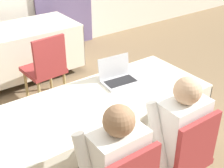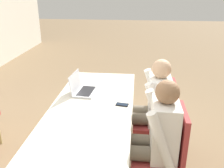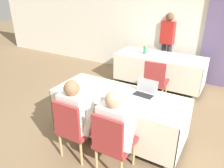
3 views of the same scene
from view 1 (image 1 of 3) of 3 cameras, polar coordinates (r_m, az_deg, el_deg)
The scene contains 10 objects.
ground_plane at distance 3.09m, azimuth -2.30°, elevation -14.50°, with size 24.00×24.00×0.00m, color #846B4C.
conference_table_near at distance 2.73m, azimuth -2.54°, elevation -6.00°, with size 2.00×0.81×0.73m.
conference_table_far at distance 4.46m, azimuth -19.00°, elevation 7.03°, with size 2.00×0.81×0.73m.
laptop at distance 2.89m, azimuth 1.19°, elevation 1.20°, with size 0.35×0.28×0.22m.
cell_phone at distance 2.46m, azimuth 2.59°, elevation -5.40°, with size 0.09×0.13×0.01m.
paper_beside_laptop at distance 2.33m, azimuth -18.54°, elevation -9.63°, with size 0.23×0.31×0.00m.
chair_near_right at distance 2.52m, azimuth 12.59°, elevation -12.54°, with size 0.44×0.44×0.89m.
chair_far_spare at distance 3.82m, azimuth -11.98°, elevation 3.13°, with size 0.47×0.47×0.89m.
person_checkered_shirt at distance 2.16m, azimuth -0.09°, elevation -14.40°, with size 0.50×0.52×1.15m.
person_white_shirt at distance 2.47m, azimuth 11.24°, elevation -8.54°, with size 0.50×0.52×1.15m.
Camera 1 is at (-1.20, -1.87, 2.14)m, focal length 50.00 mm.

